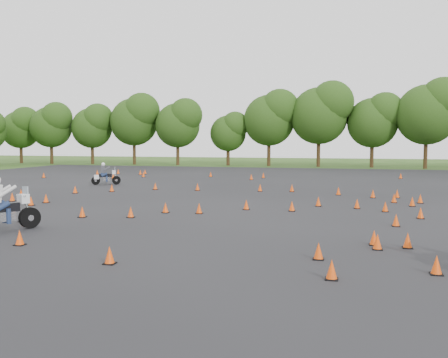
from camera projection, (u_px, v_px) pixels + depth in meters
ground at (203, 212)px, 22.82m from camera, size 140.00×140.00×0.00m
asphalt_pad at (233, 197)px, 28.62m from camera, size 62.00×62.00×0.00m
treeline at (317, 127)px, 55.76m from camera, size 87.07×32.42×10.84m
traffic_cones at (227, 194)px, 28.32m from camera, size 36.16×33.08×0.45m
rider_grey at (106, 174)px, 36.58m from camera, size 2.18×1.49×1.63m
rider_white at (4, 204)px, 17.81m from camera, size 2.03×2.64×2.01m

